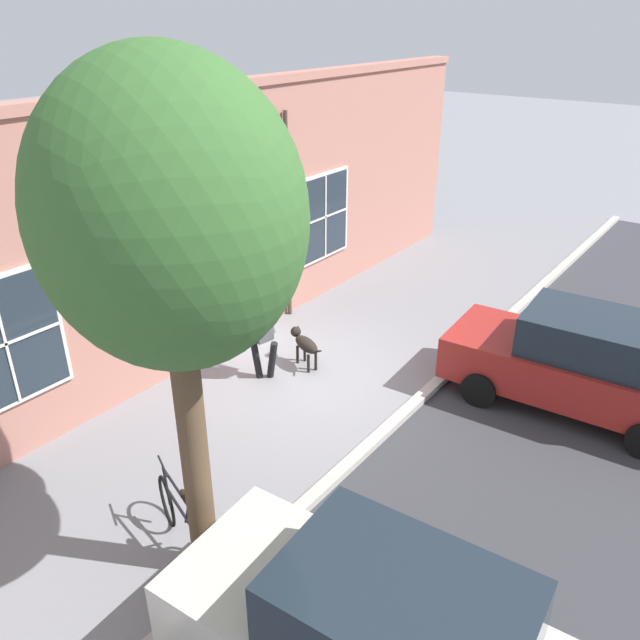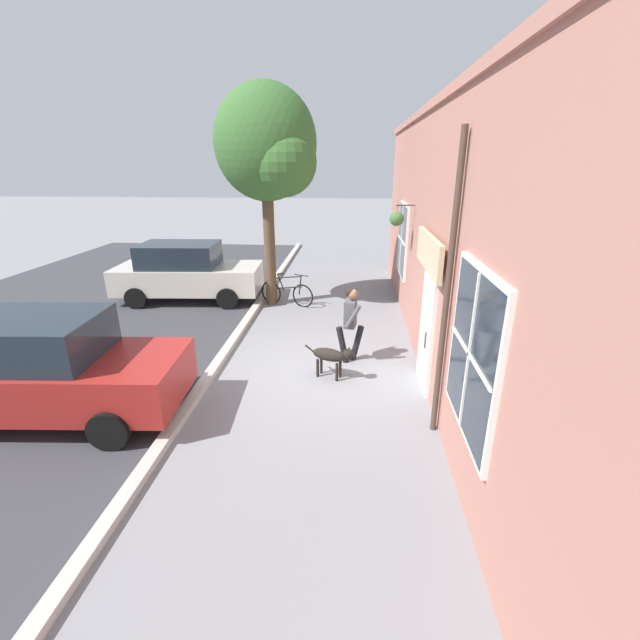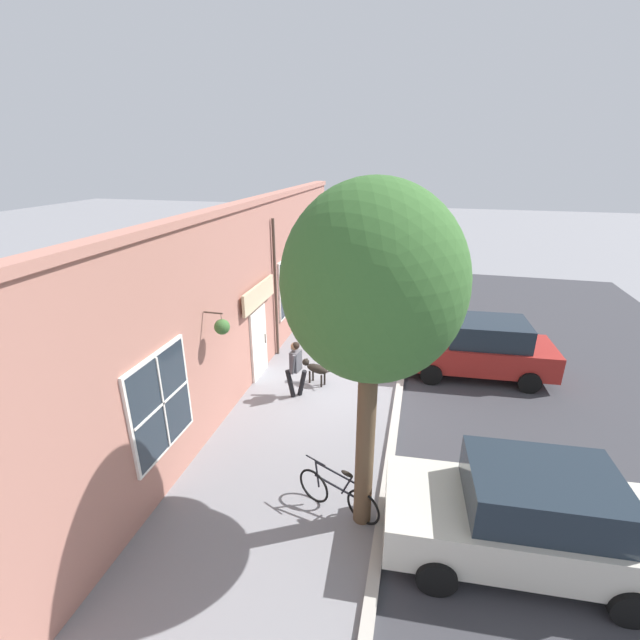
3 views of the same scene
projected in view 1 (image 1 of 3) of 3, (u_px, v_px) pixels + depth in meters
The scene contains 7 objects.
ground_plane at pixel (313, 378), 11.75m from camera, with size 90.00×90.00×0.00m, color gray.
storefront_facade at pixel (214, 225), 11.87m from camera, with size 0.95×18.00×5.11m.
pedestrian_walking at pixel (263, 331), 11.36m from camera, with size 0.61×0.60×1.63m.
dog_on_leash at pixel (305, 343), 11.97m from camera, with size 1.04×0.51×0.71m.
street_tree_by_curb at pixel (168, 225), 5.96m from camera, with size 2.78×2.50×6.01m.
leaning_bicycle at pixel (183, 521), 7.92m from camera, with size 1.65×0.64×1.00m.
parked_car_mid_block at pixel (580, 362), 10.54m from camera, with size 4.40×2.15×1.75m.
Camera 1 is at (6.13, -7.97, 6.18)m, focal length 35.00 mm.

